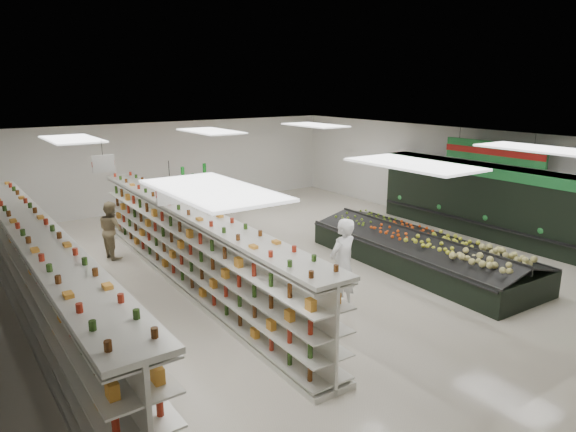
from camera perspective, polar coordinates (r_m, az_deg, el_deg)
floor at (r=13.22m, az=-0.21°, el=-5.68°), size 16.00×16.00×0.00m
ceiling at (r=12.48m, az=-0.22°, el=8.25°), size 14.00×16.00×0.02m
wall_back at (r=19.74m, az=-13.64°, el=5.48°), size 14.00×0.02×3.20m
wall_right at (r=17.63m, az=18.87°, el=4.06°), size 0.02×16.00×3.20m
produce_wall_case at (r=16.48m, az=21.97°, el=1.82°), size 0.93×8.00×2.20m
aisle_sign_near at (r=9.01m, az=-12.94°, el=2.54°), size 0.52×0.06×0.75m
aisle_sign_far at (r=12.75m, az=-19.84°, el=5.49°), size 0.52×0.06×0.75m
hortifruti_banner at (r=16.02m, az=21.88°, el=6.62°), size 0.12×3.20×0.95m
gondola_left at (r=10.84m, az=-25.66°, el=-6.75°), size 0.94×11.27×1.95m
gondola_center at (r=12.01m, az=-10.77°, el=-3.78°), size 1.02×10.66×1.85m
produce_island at (r=13.57m, az=14.42°, el=-3.72°), size 2.48×6.28×0.93m
soda_endcap at (r=18.21m, az=-10.96°, el=2.41°), size 1.53×1.23×1.71m
shopper_main at (r=10.56m, az=6.05°, el=-5.41°), size 0.79×0.59×1.96m
shopper_background at (r=14.49m, az=-19.00°, el=-1.46°), size 0.57×0.81×1.55m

